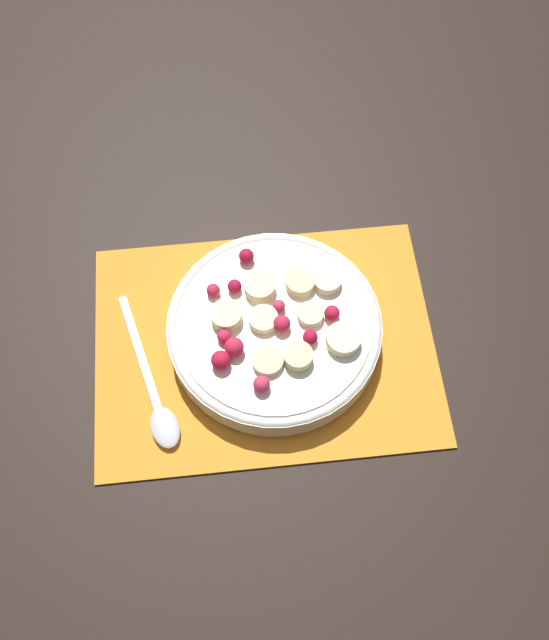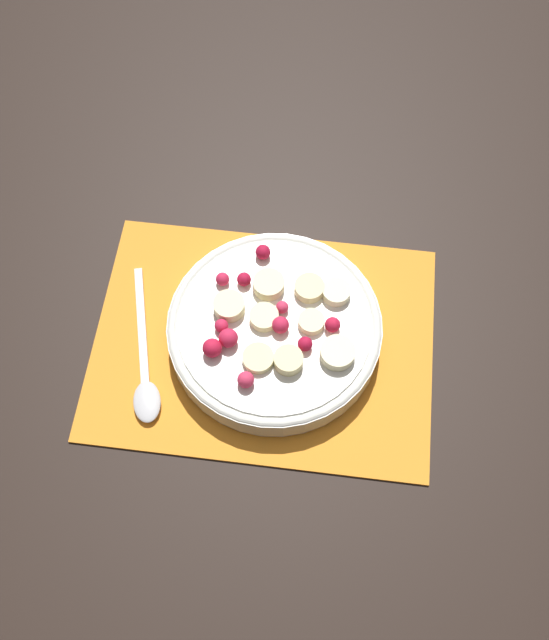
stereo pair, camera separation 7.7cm
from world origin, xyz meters
The scene contains 4 objects.
ground_plane centered at (0.00, 0.00, 0.00)m, with size 3.00×3.00×0.00m, color black.
placemat centered at (0.00, 0.00, 0.00)m, with size 0.38×0.28×0.01m.
fruit_bowl centered at (-0.01, -0.01, 0.03)m, with size 0.24×0.24×0.05m.
spoon centered at (0.12, 0.06, 0.01)m, with size 0.07×0.19×0.01m.
Camera 1 is at (0.02, 0.33, 0.74)m, focal length 40.00 mm.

